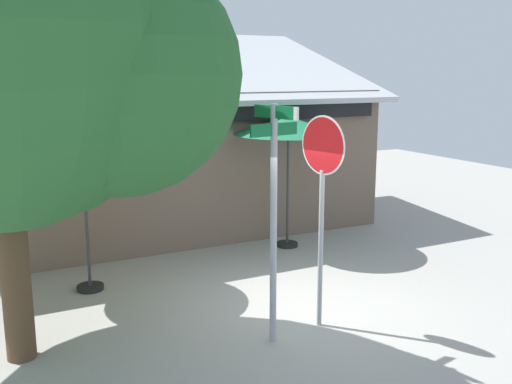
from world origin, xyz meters
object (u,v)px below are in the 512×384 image
patio_umbrella_forest_green_center (288,127)px  street_sign_post (274,203)px  shade_tree (20,42)px  stop_sign (322,181)px  patio_umbrella_mustard_left (82,147)px

patio_umbrella_forest_green_center → street_sign_post: bearing=-122.9°
street_sign_post → patio_umbrella_forest_green_center: bearing=57.1°
patio_umbrella_forest_green_center → shade_tree: size_ratio=0.44×
stop_sign → shade_tree: 4.13m
street_sign_post → patio_umbrella_mustard_left: bearing=120.4°
patio_umbrella_mustard_left → shade_tree: 2.80m
street_sign_post → patio_umbrella_mustard_left: (-1.78, 3.05, 0.49)m
stop_sign → patio_umbrella_mustard_left: 3.92m
patio_umbrella_mustard_left → shade_tree: size_ratio=0.43×
patio_umbrella_forest_green_center → shade_tree: shade_tree is taller
street_sign_post → stop_sign: bearing=8.9°
stop_sign → patio_umbrella_forest_green_center: stop_sign is taller
shade_tree → patio_umbrella_mustard_left: bearing=64.2°
street_sign_post → stop_sign: (0.83, 0.13, 0.21)m
street_sign_post → patio_umbrella_forest_green_center: (2.39, 3.69, 0.58)m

